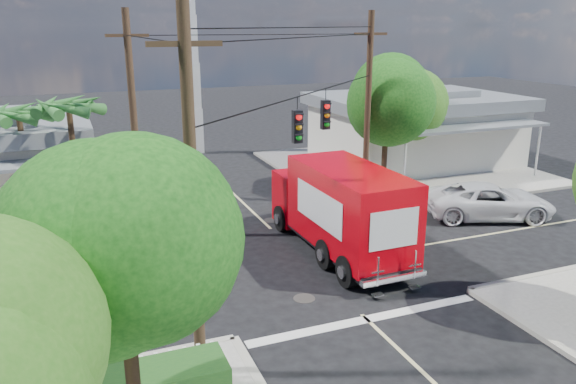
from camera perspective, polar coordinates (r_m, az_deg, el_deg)
ground at (r=20.63m, az=2.08°, el=-7.35°), size 120.00×120.00×0.00m
sidewalk_ne at (r=34.69m, az=11.33°, el=2.43°), size 14.12×14.12×0.14m
sidewalk_nw at (r=29.48m, az=-27.04°, el=-1.63°), size 14.12×14.12×0.14m
road_markings at (r=19.42m, az=3.85°, el=-8.96°), size 32.00×32.00×0.01m
building_ne at (r=36.00m, az=12.78°, el=6.52°), size 11.80×10.20×4.50m
radio_tower at (r=38.21m, az=-9.58°, el=12.29°), size 0.80×0.80×17.00m
tree_sw_front at (r=10.51m, az=-16.43°, el=-6.74°), size 3.88×3.78×6.03m
tree_ne_front at (r=28.46m, az=10.10°, el=9.07°), size 4.21×4.14×6.66m
tree_ne_back at (r=31.76m, az=12.00°, el=8.68°), size 3.77×3.66×5.82m
palm_nw_front at (r=24.95m, az=-21.37°, el=7.81°), size 3.01×3.08×5.59m
palm_nw_back at (r=26.54m, az=-25.68°, el=6.97°), size 3.01×3.08×5.19m
utility_poles at (r=20.13m, az=-3.79°, el=5.98°), size 12.00×10.68×9.00m
vending_boxes at (r=28.44m, az=9.06°, el=0.72°), size 1.90×0.50×1.10m
delivery_truck at (r=21.15m, az=5.30°, el=-1.68°), size 2.72×8.09×3.47m
parked_car at (r=26.80m, az=19.78°, el=-0.86°), size 6.20×4.48×1.57m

